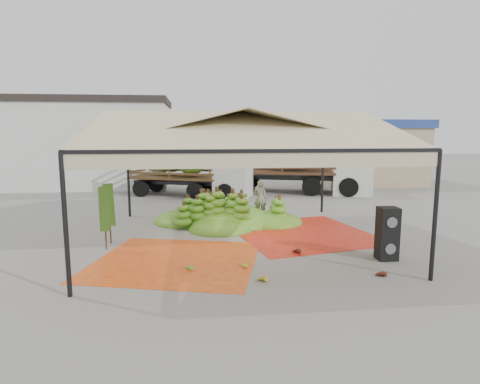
{
  "coord_description": "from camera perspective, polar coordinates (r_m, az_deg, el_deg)",
  "views": [
    {
      "loc": [
        -1.39,
        -12.28,
        3.4
      ],
      "look_at": [
        0.2,
        1.5,
        1.3
      ],
      "focal_mm": 30.0,
      "sensor_mm": 36.0,
      "label": 1
    }
  ],
  "objects": [
    {
      "name": "hand_green",
      "position": [
        10.23,
        -7.44,
        -10.34
      ],
      "size": [
        0.52,
        0.5,
        0.18
      ],
      "primitive_type": "ellipsoid",
      "rotation": [
        0.0,
        0.0,
        -0.64
      ],
      "color": "#4E7117",
      "rests_on": "ground"
    },
    {
      "name": "truck_right",
      "position": [
        22.66,
        9.41,
        3.93
      ],
      "size": [
        7.94,
        4.58,
        2.58
      ],
      "rotation": [
        0.0,
        0.0,
        -0.29
      ],
      "color": "#51311B",
      "rests_on": "ground"
    },
    {
      "name": "hand_yellow_a",
      "position": [
        10.28,
        0.2,
        -10.18
      ],
      "size": [
        0.45,
        0.4,
        0.18
      ],
      "primitive_type": "ellipsoid",
      "rotation": [
        0.0,
        0.0,
        -0.2
      ],
      "color": "gold",
      "rests_on": "ground"
    },
    {
      "name": "tarp_left",
      "position": [
        10.94,
        -9.1,
        -9.58
      ],
      "size": [
        5.04,
        4.89,
        0.01
      ],
      "primitive_type": "cube",
      "rotation": [
        0.0,
        0.0,
        -0.25
      ],
      "color": "#E55C15",
      "rests_on": "ground"
    },
    {
      "name": "banana_heap",
      "position": [
        14.99,
        -1.34,
        -2.08
      ],
      "size": [
        7.08,
        6.45,
        1.24
      ],
      "primitive_type": "ellipsoid",
      "rotation": [
        0.0,
        0.0,
        0.35
      ],
      "color": "#47841B",
      "rests_on": "ground"
    },
    {
      "name": "tarp_right",
      "position": [
        13.72,
        8.88,
        -5.82
      ],
      "size": [
        5.08,
        5.24,
        0.01
      ],
      "primitive_type": "cube",
      "rotation": [
        0.0,
        0.0,
        0.21
      ],
      "color": "red",
      "rests_on": "ground"
    },
    {
      "name": "ground",
      "position": [
        12.82,
        -0.12,
        -6.78
      ],
      "size": [
        90.0,
        90.0,
        0.0
      ],
      "primitive_type": "plane",
      "color": "slate",
      "rests_on": "ground"
    },
    {
      "name": "truck_left",
      "position": [
        21.32,
        -6.28,
        2.98
      ],
      "size": [
        6.62,
        4.12,
        2.15
      ],
      "rotation": [
        0.0,
        0.0,
        -0.34
      ],
      "color": "#4D2F19",
      "rests_on": "ground"
    },
    {
      "name": "hand_red_a",
      "position": [
        11.43,
        7.8,
        -8.24
      ],
      "size": [
        0.54,
        0.48,
        0.21
      ],
      "primitive_type": "ellipsoid",
      "rotation": [
        0.0,
        0.0,
        0.24
      ],
      "color": "#531F13",
      "rests_on": "ground"
    },
    {
      "name": "building_white",
      "position": [
        27.66,
        -24.87,
        6.4
      ],
      "size": [
        14.3,
        6.3,
        5.4
      ],
      "color": "silver",
      "rests_on": "ground"
    },
    {
      "name": "vendor",
      "position": [
        16.18,
        2.89,
        -0.88
      ],
      "size": [
        0.62,
        0.5,
        1.47
      ],
      "primitive_type": "imported",
      "rotation": [
        0.0,
        0.0,
        2.83
      ],
      "color": "gray",
      "rests_on": "ground"
    },
    {
      "name": "hand_red_b",
      "position": [
        10.16,
        19.33,
        -10.93
      ],
      "size": [
        0.5,
        0.47,
        0.18
      ],
      "primitive_type": "ellipsoid",
      "rotation": [
        0.0,
        0.0,
        0.51
      ],
      "color": "maroon",
      "rests_on": "ground"
    },
    {
      "name": "canopy_tent",
      "position": [
        12.36,
        -0.13,
        8.14
      ],
      "size": [
        8.1,
        8.1,
        4.0
      ],
      "color": "black",
      "rests_on": "ground"
    },
    {
      "name": "hand_yellow_b",
      "position": [
        9.31,
        2.93,
        -12.19
      ],
      "size": [
        0.53,
        0.49,
        0.2
      ],
      "primitive_type": "ellipsoid",
      "rotation": [
        0.0,
        0.0,
        0.39
      ],
      "color": "#AFA123",
      "rests_on": "ground"
    },
    {
      "name": "banana_leaves",
      "position": [
        12.76,
        -16.9,
        -7.23
      ],
      "size": [
        0.96,
        1.36,
        3.7
      ],
      "primitive_type": null,
      "color": "#3B7820",
      "rests_on": "ground"
    },
    {
      "name": "hanging_bunches",
      "position": [
        11.25,
        3.95,
        4.61
      ],
      "size": [
        1.74,
        0.24,
        0.2
      ],
      "color": "#53821B",
      "rests_on": "ground"
    },
    {
      "name": "speaker_stack",
      "position": [
        11.41,
        20.22,
        -5.57
      ],
      "size": [
        0.53,
        0.47,
        1.42
      ],
      "rotation": [
        0.0,
        0.0,
        -0.03
      ],
      "color": "black",
      "rests_on": "ground"
    },
    {
      "name": "building_tan",
      "position": [
        27.76,
        17.74,
        5.47
      ],
      "size": [
        6.3,
        5.3,
        4.1
      ],
      "color": "tan",
      "rests_on": "ground"
    }
  ]
}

